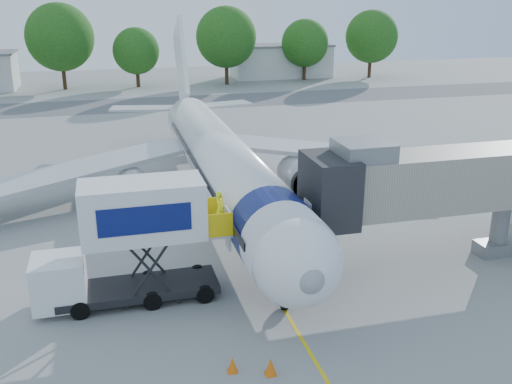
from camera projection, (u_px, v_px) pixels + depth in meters
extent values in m
plane|color=gray|center=(235.00, 228.00, 33.42)|extent=(160.00, 160.00, 0.00)
cube|color=yellow|center=(235.00, 228.00, 33.42)|extent=(0.15, 70.00, 0.01)
cube|color=#59595B|center=(161.00, 104.00, 71.79)|extent=(120.00, 10.00, 0.01)
cylinder|color=white|center=(224.00, 165.00, 35.18)|extent=(3.70, 28.00, 3.70)
sphere|color=white|center=(297.00, 261.00, 22.39)|extent=(3.70, 3.70, 3.70)
sphere|color=gray|center=(310.00, 279.00, 20.97)|extent=(1.10, 1.10, 1.10)
cone|color=white|center=(185.00, 113.00, 50.71)|extent=(3.70, 6.00, 3.70)
cube|color=white|center=(181.00, 64.00, 50.25)|extent=(0.35, 7.26, 8.29)
cube|color=#B7B9BC|center=(337.00, 152.00, 40.79)|extent=(16.17, 9.32, 1.42)
cube|color=#B7B9BC|center=(75.00, 171.00, 36.42)|extent=(16.17, 9.32, 1.42)
cylinder|color=#999BA0|center=(299.00, 177.00, 38.44)|extent=(2.10, 3.60, 2.10)
cylinder|color=#999BA0|center=(134.00, 191.00, 35.77)|extent=(2.10, 3.60, 2.10)
cube|color=black|center=(299.00, 254.00, 21.97)|extent=(2.60, 1.39, 0.81)
cylinder|color=#0C165A|center=(275.00, 232.00, 25.13)|extent=(3.73, 2.00, 3.73)
cylinder|color=silver|center=(284.00, 294.00, 24.50)|extent=(0.16, 0.16, 1.50)
cylinder|color=black|center=(284.00, 303.00, 24.64)|extent=(0.25, 0.64, 0.64)
cylinder|color=black|center=(252.00, 186.00, 39.38)|extent=(0.35, 0.90, 0.90)
cylinder|color=black|center=(177.00, 192.00, 38.12)|extent=(0.35, 0.90, 0.90)
cube|color=#A69E8E|center=(446.00, 180.00, 27.77)|extent=(13.60, 2.60, 2.80)
cube|color=black|center=(329.00, 190.00, 26.29)|extent=(2.00, 3.20, 3.20)
cube|color=slate|center=(363.00, 150.00, 26.09)|extent=(2.40, 2.40, 0.80)
cylinder|color=slate|center=(499.00, 227.00, 29.57)|extent=(0.90, 0.90, 3.00)
cube|color=slate|center=(496.00, 248.00, 29.94)|extent=(2.20, 1.20, 0.70)
cylinder|color=black|center=(482.00, 249.00, 29.72)|extent=(0.30, 0.70, 0.70)
cylinder|color=black|center=(511.00, 246.00, 30.16)|extent=(0.30, 0.70, 0.70)
cube|color=black|center=(139.00, 288.00, 25.39)|extent=(7.00, 2.30, 0.35)
cube|color=white|center=(59.00, 281.00, 24.33)|extent=(2.20, 2.20, 2.10)
cube|color=black|center=(58.00, 272.00, 24.18)|extent=(1.90, 2.10, 0.70)
cube|color=white|center=(143.00, 210.00, 24.28)|extent=(5.20, 2.40, 2.50)
cube|color=#0C165A|center=(145.00, 220.00, 23.16)|extent=(3.80, 0.04, 1.20)
cube|color=silver|center=(216.00, 228.00, 25.43)|extent=(1.10, 2.20, 0.10)
cube|color=yellow|center=(220.00, 226.00, 24.30)|extent=(1.10, 0.06, 1.10)
cube|color=yellow|center=(211.00, 209.00, 26.21)|extent=(1.10, 0.06, 1.10)
cylinder|color=black|center=(205.00, 294.00, 25.16)|extent=(0.80, 0.25, 0.80)
cylinder|color=black|center=(197.00, 273.00, 27.08)|extent=(0.80, 0.25, 0.80)
cylinder|color=black|center=(80.00, 311.00, 23.87)|extent=(0.80, 0.25, 0.80)
cylinder|color=black|center=(81.00, 287.00, 25.79)|extent=(0.80, 0.25, 0.80)
imported|color=#D3E718|center=(220.00, 209.00, 25.19)|extent=(0.47, 0.66, 1.69)
cone|color=orange|center=(271.00, 366.00, 20.38)|extent=(0.42, 0.42, 0.67)
cube|color=orange|center=(271.00, 374.00, 20.49)|extent=(0.38, 0.38, 0.04)
cone|color=orange|center=(232.00, 364.00, 20.54)|extent=(0.38, 0.38, 0.60)
cube|color=orange|center=(233.00, 371.00, 20.63)|extent=(0.35, 0.35, 0.03)
cube|color=silver|center=(281.00, 62.00, 94.58)|extent=(16.00, 7.00, 5.00)
cube|color=slate|center=(281.00, 45.00, 93.71)|extent=(16.40, 7.40, 0.30)
cylinder|color=#382314|center=(64.00, 75.00, 81.92)|extent=(0.56, 0.56, 4.26)
sphere|color=#1A4C14|center=(60.00, 37.00, 80.22)|extent=(9.47, 9.47, 9.47)
cylinder|color=#382314|center=(138.00, 77.00, 84.33)|extent=(0.56, 0.56, 3.04)
sphere|color=#1A4C14|center=(136.00, 51.00, 83.11)|extent=(6.76, 6.76, 6.76)
cylinder|color=#382314|center=(227.00, 71.00, 86.68)|extent=(0.56, 0.56, 4.07)
sphere|color=#1A4C14|center=(226.00, 37.00, 85.06)|extent=(9.04, 9.04, 9.04)
cylinder|color=#382314|center=(304.00, 69.00, 91.61)|extent=(0.56, 0.56, 3.35)
sphere|color=#1A4C14|center=(305.00, 43.00, 90.28)|extent=(7.44, 7.44, 7.44)
cylinder|color=#382314|center=(370.00, 66.00, 94.34)|extent=(0.56, 0.56, 3.81)
sphere|color=#1A4C14|center=(372.00, 36.00, 92.82)|extent=(8.48, 8.48, 8.48)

